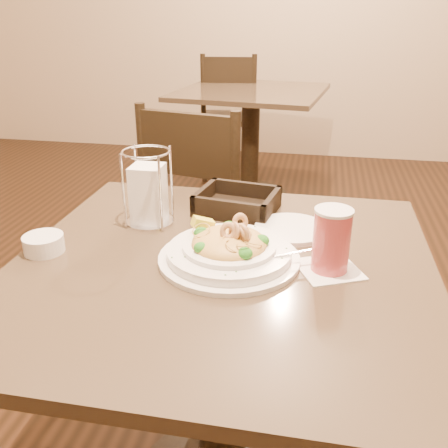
% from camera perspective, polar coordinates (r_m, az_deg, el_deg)
% --- Properties ---
extents(main_table, '(0.90, 0.90, 0.74)m').
position_cam_1_polar(main_table, '(1.20, -0.19, -14.11)').
color(main_table, black).
rests_on(main_table, ground).
extents(background_table, '(1.01, 1.01, 0.74)m').
position_cam_1_polar(background_table, '(3.39, 3.05, 11.19)').
color(background_table, black).
rests_on(background_table, ground).
extents(dining_chair_near, '(0.50, 0.50, 0.93)m').
position_cam_1_polar(dining_chair_near, '(1.95, -2.28, 1.32)').
color(dining_chair_near, black).
rests_on(dining_chair_near, ground).
extents(dining_chair_far, '(0.47, 0.47, 0.93)m').
position_cam_1_polar(dining_chair_far, '(3.82, 0.62, 12.56)').
color(dining_chair_far, black).
rests_on(dining_chair_far, ground).
extents(pasta_bowl, '(0.33, 0.31, 0.10)m').
position_cam_1_polar(pasta_bowl, '(1.07, 0.58, -2.89)').
color(pasta_bowl, white).
rests_on(pasta_bowl, main_table).
extents(drink_glass, '(0.16, 0.16, 0.14)m').
position_cam_1_polar(drink_glass, '(1.04, 12.17, -1.87)').
color(drink_glass, white).
rests_on(drink_glass, main_table).
extents(bread_basket, '(0.23, 0.20, 0.06)m').
position_cam_1_polar(bread_basket, '(1.33, 1.51, 2.33)').
color(bread_basket, black).
rests_on(bread_basket, main_table).
extents(napkin_caddy, '(0.12, 0.12, 0.19)m').
position_cam_1_polar(napkin_caddy, '(1.25, -8.63, 3.59)').
color(napkin_caddy, silver).
rests_on(napkin_caddy, main_table).
extents(side_plate, '(0.24, 0.24, 0.01)m').
position_cam_1_polar(side_plate, '(1.23, 7.71, -0.56)').
color(side_plate, white).
rests_on(side_plate, main_table).
extents(butter_ramekin, '(0.09, 0.09, 0.04)m').
position_cam_1_polar(butter_ramekin, '(1.18, -19.91, -2.13)').
color(butter_ramekin, white).
rests_on(butter_ramekin, main_table).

